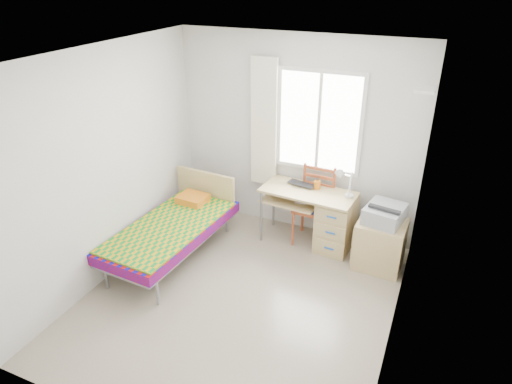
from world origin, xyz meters
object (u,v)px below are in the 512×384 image
Objects in this scene: bed at (174,227)px; cabinet at (380,244)px; chair at (315,201)px; printer at (385,213)px; desk at (331,219)px.

cabinet is (2.38, 0.78, -0.09)m from bed.
chair is 1.90× the size of printer.
printer is (0.66, -0.14, 0.30)m from desk.
bed is at bearing -146.75° from desk.
chair reaches higher than bed.
desk is 0.30m from chair.
cabinet is (0.89, -0.26, -0.26)m from chair.
bed is 1.97m from desk.
desk is at bearing -16.74° from chair.
cabinet is at bearing -10.49° from desk.
printer is at bearing -7.66° from desk.
cabinet is at bearing 22.14° from bed.
cabinet is 0.41m from printer.
cabinet is at bearing -13.39° from chair.
chair reaches higher than printer.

